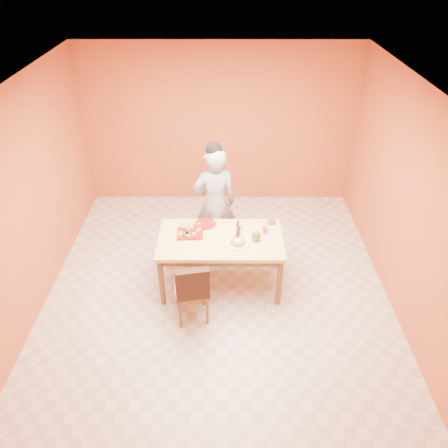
{
  "coord_description": "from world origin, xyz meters",
  "views": [
    {
      "loc": [
        0.1,
        -4.4,
        4.01
      ],
      "look_at": [
        0.08,
        0.3,
        0.87
      ],
      "focal_mm": 35.0,
      "sensor_mm": 36.0,
      "label": 1
    }
  ],
  "objects_px": {
    "egg_ornament": "(256,236)",
    "sponge_cake": "(238,242)",
    "checker_tin": "(271,222)",
    "red_dinner_plate": "(205,224)",
    "magenta_glass": "(265,230)",
    "dining_chair": "(191,289)",
    "dining_table": "(221,244)",
    "pastry_platter": "(190,232)",
    "person": "(215,204)"
  },
  "relations": [
    {
      "from": "magenta_glass",
      "to": "dining_chair",
      "type": "bearing_deg",
      "value": -140.82
    },
    {
      "from": "sponge_cake",
      "to": "magenta_glass",
      "type": "xyz_separation_m",
      "value": [
        0.36,
        0.25,
        0.01
      ]
    },
    {
      "from": "dining_chair",
      "to": "checker_tin",
      "type": "xyz_separation_m",
      "value": [
        1.03,
        0.98,
        0.32
      ]
    },
    {
      "from": "checker_tin",
      "to": "sponge_cake",
      "type": "bearing_deg",
      "value": -134.39
    },
    {
      "from": "checker_tin",
      "to": "red_dinner_plate",
      "type": "bearing_deg",
      "value": -177.93
    },
    {
      "from": "person",
      "to": "egg_ornament",
      "type": "relative_size",
      "value": 11.13
    },
    {
      "from": "pastry_platter",
      "to": "sponge_cake",
      "type": "bearing_deg",
      "value": -21.23
    },
    {
      "from": "dining_table",
      "to": "egg_ornament",
      "type": "height_order",
      "value": "egg_ornament"
    },
    {
      "from": "dining_table",
      "to": "egg_ornament",
      "type": "xyz_separation_m",
      "value": [
        0.45,
        -0.05,
        0.17
      ]
    },
    {
      "from": "dining_chair",
      "to": "sponge_cake",
      "type": "relative_size",
      "value": 4.6
    },
    {
      "from": "dining_table",
      "to": "pastry_platter",
      "type": "height_order",
      "value": "pastry_platter"
    },
    {
      "from": "person",
      "to": "checker_tin",
      "type": "bearing_deg",
      "value": 142.55
    },
    {
      "from": "dining_chair",
      "to": "sponge_cake",
      "type": "bearing_deg",
      "value": 31.46
    },
    {
      "from": "person",
      "to": "egg_ornament",
      "type": "xyz_separation_m",
      "value": [
        0.54,
        -0.75,
        -0.01
      ]
    },
    {
      "from": "dining_table",
      "to": "red_dinner_plate",
      "type": "bearing_deg",
      "value": 122.81
    },
    {
      "from": "sponge_cake",
      "to": "magenta_glass",
      "type": "distance_m",
      "value": 0.43
    },
    {
      "from": "pastry_platter",
      "to": "checker_tin",
      "type": "distance_m",
      "value": 1.1
    },
    {
      "from": "dining_table",
      "to": "person",
      "type": "distance_m",
      "value": 0.73
    },
    {
      "from": "egg_ornament",
      "to": "checker_tin",
      "type": "relative_size",
      "value": 1.38
    },
    {
      "from": "person",
      "to": "checker_tin",
      "type": "distance_m",
      "value": 0.85
    },
    {
      "from": "dining_table",
      "to": "red_dinner_plate",
      "type": "xyz_separation_m",
      "value": [
        -0.21,
        0.32,
        0.1
      ]
    },
    {
      "from": "red_dinner_plate",
      "to": "magenta_glass",
      "type": "bearing_deg",
      "value": -14.02
    },
    {
      "from": "magenta_glass",
      "to": "dining_table",
      "type": "bearing_deg",
      "value": -167.91
    },
    {
      "from": "dining_chair",
      "to": "egg_ornament",
      "type": "height_order",
      "value": "egg_ornament"
    },
    {
      "from": "dining_table",
      "to": "pastry_platter",
      "type": "xyz_separation_m",
      "value": [
        -0.39,
        0.11,
        0.1
      ]
    },
    {
      "from": "red_dinner_plate",
      "to": "sponge_cake",
      "type": "distance_m",
      "value": 0.61
    },
    {
      "from": "person",
      "to": "magenta_glass",
      "type": "relative_size",
      "value": 18.31
    },
    {
      "from": "red_dinner_plate",
      "to": "egg_ornament",
      "type": "xyz_separation_m",
      "value": [
        0.65,
        -0.37,
        0.07
      ]
    },
    {
      "from": "red_dinner_plate",
      "to": "checker_tin",
      "type": "xyz_separation_m",
      "value": [
        0.89,
        0.03,
        0.01
      ]
    },
    {
      "from": "dining_table",
      "to": "sponge_cake",
      "type": "relative_size",
      "value": 8.27
    },
    {
      "from": "dining_chair",
      "to": "checker_tin",
      "type": "relative_size",
      "value": 8.08
    },
    {
      "from": "checker_tin",
      "to": "person",
      "type": "bearing_deg",
      "value": 155.27
    },
    {
      "from": "sponge_cake",
      "to": "magenta_glass",
      "type": "relative_size",
      "value": 2.09
    },
    {
      "from": "dining_table",
      "to": "checker_tin",
      "type": "xyz_separation_m",
      "value": [
        0.68,
        0.35,
        0.11
      ]
    },
    {
      "from": "pastry_platter",
      "to": "egg_ornament",
      "type": "relative_size",
      "value": 2.17
    },
    {
      "from": "dining_table",
      "to": "person",
      "type": "bearing_deg",
      "value": 97.18
    },
    {
      "from": "dining_table",
      "to": "person",
      "type": "xyz_separation_m",
      "value": [
        -0.09,
        0.7,
        0.18
      ]
    },
    {
      "from": "person",
      "to": "red_dinner_plate",
      "type": "height_order",
      "value": "person"
    },
    {
      "from": "red_dinner_plate",
      "to": "magenta_glass",
      "type": "relative_size",
      "value": 3.02
    },
    {
      "from": "checker_tin",
      "to": "dining_table",
      "type": "bearing_deg",
      "value": -152.76
    },
    {
      "from": "egg_ornament",
      "to": "dining_chair",
      "type": "bearing_deg",
      "value": -120.88
    },
    {
      "from": "dining_table",
      "to": "sponge_cake",
      "type": "distance_m",
      "value": 0.28
    },
    {
      "from": "sponge_cake",
      "to": "checker_tin",
      "type": "height_order",
      "value": "sponge_cake"
    },
    {
      "from": "red_dinner_plate",
      "to": "egg_ornament",
      "type": "relative_size",
      "value": 1.83
    },
    {
      "from": "magenta_glass",
      "to": "red_dinner_plate",
      "type": "bearing_deg",
      "value": 165.98
    },
    {
      "from": "red_dinner_plate",
      "to": "egg_ornament",
      "type": "height_order",
      "value": "egg_ornament"
    },
    {
      "from": "egg_ornament",
      "to": "sponge_cake",
      "type": "bearing_deg",
      "value": -139.37
    },
    {
      "from": "red_dinner_plate",
      "to": "sponge_cake",
      "type": "bearing_deg",
      "value": -46.24
    },
    {
      "from": "person",
      "to": "magenta_glass",
      "type": "xyz_separation_m",
      "value": [
        0.66,
        -0.58,
        -0.04
      ]
    },
    {
      "from": "person",
      "to": "pastry_platter",
      "type": "distance_m",
      "value": 0.67
    }
  ]
}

